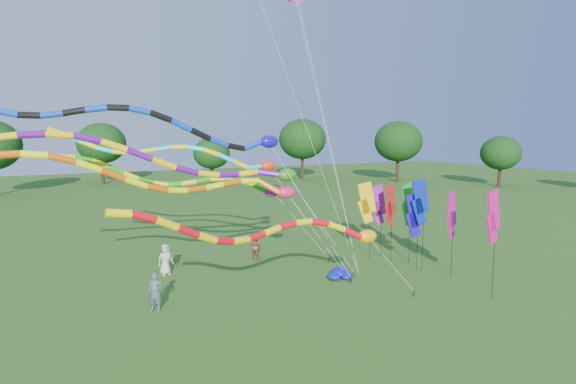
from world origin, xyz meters
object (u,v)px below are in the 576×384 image
tube_kite_red (290,231)px  person_b (155,292)px  person_a (165,259)px  tube_kite_orange (189,181)px  blue_nylon_heap (341,276)px  person_c (256,246)px

tube_kite_red → person_b: tube_kite_red is taller
tube_kite_red → person_b: 6.59m
person_a → person_b: person_b is taller
tube_kite_orange → person_a: bearing=87.9°
tube_kite_red → person_b: (-4.16, 4.18, -2.95)m
blue_nylon_heap → person_b: size_ratio=0.97×
person_a → blue_nylon_heap: bearing=-42.0°
blue_nylon_heap → person_c: 6.21m
blue_nylon_heap → person_b: (-9.36, 0.10, 0.64)m
tube_kite_red → blue_nylon_heap: size_ratio=8.05×
person_b → person_c: (7.19, 5.69, -0.06)m
tube_kite_red → person_a: 10.03m
tube_kite_red → person_b: bearing=130.7°
tube_kite_red → blue_nylon_heap: bearing=34.1°
tube_kite_red → person_a: size_ratio=7.98×
tube_kite_orange → person_b: size_ratio=9.39×
tube_kite_orange → blue_nylon_heap: size_ratio=9.70×
person_b → tube_kite_orange: bearing=38.9°
tube_kite_red → person_a: bearing=100.8°
person_a → person_b: size_ratio=0.98×
blue_nylon_heap → person_b: bearing=179.4°
tube_kite_red → person_b: size_ratio=7.79×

